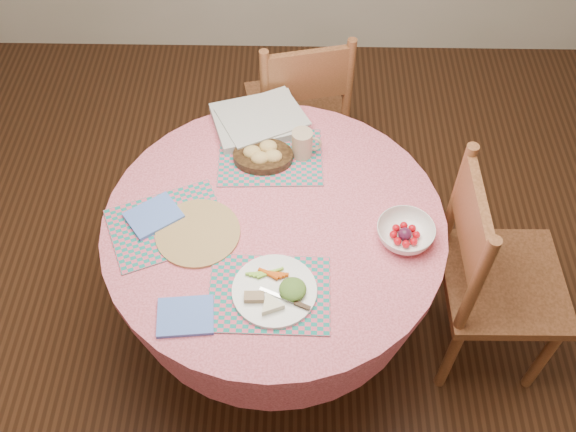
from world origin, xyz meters
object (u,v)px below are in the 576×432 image
chair_right (491,275)px  fruit_bowl (405,233)px  bread_bowl (263,155)px  latte_mug (303,144)px  chair_back (300,109)px  dinner_plate (276,291)px  dining_table (275,252)px  wicker_trivet (198,233)px

chair_right → fruit_bowl: bearing=88.4°
bread_bowl → latte_mug: size_ratio=1.97×
chair_right → latte_mug: chair_right is taller
chair_back → chair_right: bearing=115.0°
dinner_plate → bread_bowl: 0.60m
dining_table → chair_right: chair_right is taller
dining_table → latte_mug: latte_mug is taller
chair_back → fruit_bowl: 1.04m
chair_back → latte_mug: 0.62m
chair_right → chair_back: size_ratio=1.06×
chair_right → chair_back: chair_right is taller
chair_right → latte_mug: size_ratio=8.76×
dinner_plate → latte_mug: size_ratio=2.40×
chair_right → dinner_plate: chair_right is taller
chair_right → wicker_trivet: (-1.08, 0.01, 0.22)m
wicker_trivet → dining_table: bearing=13.2°
chair_right → fruit_bowl: size_ratio=4.97×
dining_table → bread_bowl: size_ratio=5.39×
chair_right → latte_mug: (-0.72, 0.40, 0.28)m
wicker_trivet → latte_mug: 0.54m
wicker_trivet → fruit_bowl: fruit_bowl is taller
bread_bowl → dinner_plate: bearing=-83.4°
dining_table → fruit_bowl: (0.46, -0.07, 0.23)m
wicker_trivet → dinner_plate: size_ratio=1.07×
wicker_trivet → fruit_bowl: bearing=-0.6°
chair_back → latte_mug: chair_back is taller
wicker_trivet → bread_bowl: (0.22, 0.35, 0.03)m
latte_mug → dinner_plate: bearing=-97.5°
dinner_plate → wicker_trivet: bearing=139.6°
chair_right → dinner_plate: 0.86m
bread_bowl → chair_right: bearing=-23.0°
dining_table → fruit_bowl: 0.52m
chair_back → wicker_trivet: (-0.36, -0.92, 0.25)m
dinner_plate → bread_bowl: size_ratio=1.22×
chair_back → dinner_plate: 1.20m
dinner_plate → latte_mug: (0.08, 0.63, 0.04)m
latte_mug → fruit_bowl: latte_mug is taller
dinner_plate → chair_right: bearing=16.0°
dinner_plate → fruit_bowl: bearing=28.0°
latte_mug → fruit_bowl: size_ratio=0.57×
chair_right → wicker_trivet: size_ratio=3.42×
wicker_trivet → dinner_plate: dinner_plate is taller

